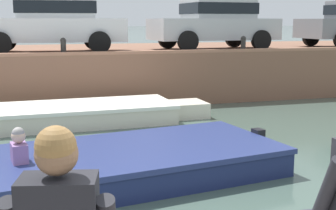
# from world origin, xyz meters

# --- Properties ---
(ground_plane) EXTENTS (400.00, 400.00, 0.00)m
(ground_plane) POSITION_xyz_m (0.00, 4.78, 0.00)
(ground_plane) COLOR #42564C
(far_quay_wall) EXTENTS (60.00, 6.00, 1.46)m
(far_quay_wall) POSITION_xyz_m (0.00, 12.55, 0.73)
(far_quay_wall) COLOR brown
(far_quay_wall) RESTS_ON ground
(far_wall_coping) EXTENTS (60.00, 0.24, 0.08)m
(far_wall_coping) POSITION_xyz_m (0.00, 9.67, 1.50)
(far_wall_coping) COLOR #9F6C52
(far_wall_coping) RESTS_ON far_quay_wall
(boat_moored_central_cream) EXTENTS (5.80, 1.93, 0.45)m
(boat_moored_central_cream) POSITION_xyz_m (-0.65, 8.01, 0.22)
(boat_moored_central_cream) COLOR silver
(boat_moored_central_cream) RESTS_ON ground
(motorboat_passing) EXTENTS (7.29, 3.08, 0.93)m
(motorboat_passing) POSITION_xyz_m (-1.25, 3.87, 0.22)
(motorboat_passing) COLOR navy
(motorboat_passing) RESTS_ON ground
(car_left_inner_white) EXTENTS (4.20, 2.06, 1.54)m
(car_left_inner_white) POSITION_xyz_m (-1.00, 11.01, 2.30)
(car_left_inner_white) COLOR white
(car_left_inner_white) RESTS_ON far_quay_wall
(car_centre_silver) EXTENTS (3.91, 2.10, 1.54)m
(car_centre_silver) POSITION_xyz_m (3.90, 11.01, 2.30)
(car_centre_silver) COLOR #B7BABC
(car_centre_silver) RESTS_ON far_quay_wall
(mooring_bollard_mid) EXTENTS (0.15, 0.15, 0.44)m
(mooring_bollard_mid) POSITION_xyz_m (-0.80, 9.80, 1.70)
(mooring_bollard_mid) COLOR #2D2B28
(mooring_bollard_mid) RESTS_ON far_quay_wall
(mooring_bollard_east) EXTENTS (0.15, 0.15, 0.44)m
(mooring_bollard_east) POSITION_xyz_m (4.30, 9.80, 1.70)
(mooring_bollard_east) COLOR #2D2B28
(mooring_bollard_east) RESTS_ON far_quay_wall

